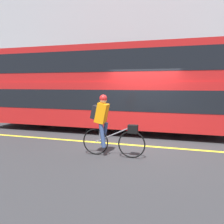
# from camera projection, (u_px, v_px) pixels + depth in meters

# --- Properties ---
(ground_plane) EXTENTS (80.00, 80.00, 0.00)m
(ground_plane) POSITION_uv_depth(u_px,v_px,m) (139.00, 145.00, 7.15)
(ground_plane) COLOR #2D2D30
(road_center_line) EXTENTS (50.00, 0.14, 0.01)m
(road_center_line) POSITION_uv_depth(u_px,v_px,m) (138.00, 145.00, 7.06)
(road_center_line) COLOR yellow
(road_center_line) RESTS_ON ground_plane
(sidewalk_curb) EXTENTS (60.00, 2.45, 0.13)m
(sidewalk_curb) POSITION_uv_depth(u_px,v_px,m) (155.00, 117.00, 12.93)
(sidewalk_curb) COLOR #A8A399
(sidewalk_curb) RESTS_ON ground_plane
(building_facade) EXTENTS (60.00, 0.30, 9.05)m
(building_facade) POSITION_uv_depth(u_px,v_px,m) (159.00, 43.00, 13.68)
(building_facade) COLOR #9E9EA3
(building_facade) RESTS_ON ground_plane
(bus) EXTENTS (10.02, 2.48, 3.47)m
(bus) POSITION_uv_depth(u_px,v_px,m) (104.00, 85.00, 9.32)
(bus) COLOR black
(bus) RESTS_ON ground_plane
(cyclist_on_bike) EXTENTS (1.77, 0.32, 1.70)m
(cyclist_on_bike) POSITION_uv_depth(u_px,v_px,m) (107.00, 124.00, 5.96)
(cyclist_on_bike) COLOR black
(cyclist_on_bike) RESTS_ON ground_plane
(street_sign_post) EXTENTS (0.36, 0.09, 2.58)m
(street_sign_post) POSITION_uv_depth(u_px,v_px,m) (193.00, 91.00, 12.05)
(street_sign_post) COLOR #59595B
(street_sign_post) RESTS_ON sidewalk_curb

